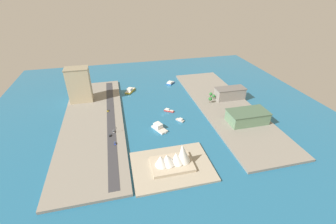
# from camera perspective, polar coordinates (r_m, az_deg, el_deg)

# --- Properties ---
(ground_plane) EXTENTS (440.00, 440.00, 0.00)m
(ground_plane) POSITION_cam_1_polar(r_m,az_deg,el_deg) (292.15, -1.32, -0.51)
(ground_plane) COLOR #23668E
(quay_west) EXTENTS (70.00, 240.00, 2.68)m
(quay_west) POSITION_cam_1_polar(r_m,az_deg,el_deg) (318.13, 13.88, 1.54)
(quay_west) COLOR gray
(quay_west) RESTS_ON ground_plane
(quay_east) EXTENTS (70.00, 240.00, 2.68)m
(quay_east) POSITION_cam_1_polar(r_m,az_deg,el_deg) (288.61, -18.14, -2.28)
(quay_east) COLOR gray
(quay_east) RESTS_ON ground_plane
(peninsula_point) EXTENTS (72.02, 53.65, 2.00)m
(peninsula_point) POSITION_cam_1_polar(r_m,az_deg,el_deg) (214.67, 0.97, -13.36)
(peninsula_point) COLOR #A89E89
(peninsula_point) RESTS_ON ground_plane
(road_strip) EXTENTS (9.34, 228.00, 0.15)m
(road_strip) POSITION_cam_1_polar(r_m,az_deg,el_deg) (286.25, -14.04, -1.56)
(road_strip) COLOR #38383D
(road_strip) RESTS_ON quay_east
(ferry_yellow_fast) EXTENTS (17.29, 22.30, 6.17)m
(ferry_yellow_fast) POSITION_cam_1_polar(r_m,az_deg,el_deg) (356.10, -9.41, 5.35)
(ferry_yellow_fast) COLOR yellow
(ferry_yellow_fast) RESTS_ON ground_plane
(tugboat_red) EXTENTS (13.10, 10.11, 3.85)m
(tugboat_red) POSITION_cam_1_polar(r_m,az_deg,el_deg) (297.36, 0.21, 0.39)
(tugboat_red) COLOR red
(tugboat_red) RESTS_ON ground_plane
(catamaran_blue) EXTENTS (15.56, 16.06, 4.27)m
(catamaran_blue) POSITION_cam_1_polar(r_m,az_deg,el_deg) (379.61, 0.59, 7.29)
(catamaran_blue) COLOR blue
(catamaran_blue) RESTS_ON ground_plane
(ferry_white_commuter) EXTENTS (16.79, 22.16, 6.98)m
(ferry_white_commuter) POSITION_cam_1_polar(r_m,az_deg,el_deg) (261.77, -2.29, -3.84)
(ferry_white_commuter) COLOR silver
(ferry_white_commuter) RESTS_ON ground_plane
(yacht_sleek_gray) EXTENTS (10.08, 11.08, 3.66)m
(yacht_sleek_gray) POSITION_cam_1_polar(r_m,az_deg,el_deg) (277.78, 3.03, -1.99)
(yacht_sleek_gray) COLOR #999EA3
(yacht_sleek_gray) RESTS_ON ground_plane
(terminal_long_green) EXTENTS (46.54, 25.86, 14.16)m
(terminal_long_green) POSITION_cam_1_polar(r_m,az_deg,el_deg) (283.39, 19.16, -1.10)
(terminal_long_green) COLOR slate
(terminal_long_green) RESTS_ON quay_west
(carpark_squat_concrete) EXTENTS (41.87, 18.41, 15.74)m
(carpark_squat_concrete) POSITION_cam_1_polar(r_m,az_deg,el_deg) (333.88, 15.15, 4.55)
(carpark_squat_concrete) COLOR gray
(carpark_squat_concrete) RESTS_ON quay_west
(office_block_beige) EXTENTS (30.48, 20.15, 47.07)m
(office_block_beige) POSITION_cam_1_polar(r_m,az_deg,el_deg) (332.01, -21.24, 6.34)
(office_block_beige) COLOR #C6B793
(office_block_beige) RESTS_ON quay_east
(suv_black) EXTENTS (1.92, 4.27, 1.65)m
(suv_black) POSITION_cam_1_polar(r_m,az_deg,el_deg) (255.12, -14.25, -5.63)
(suv_black) COLOR black
(suv_black) RESTS_ON road_strip
(taxi_yellow_cab) EXTENTS (1.88, 4.50, 1.52)m
(taxi_yellow_cab) POSITION_cam_1_polar(r_m,az_deg,el_deg) (302.82, -14.78, 0.36)
(taxi_yellow_cab) COLOR black
(taxi_yellow_cab) RESTS_ON road_strip
(hatchback_blue) EXTENTS (1.87, 4.45, 1.41)m
(hatchback_blue) POSITION_cam_1_polar(r_m,az_deg,el_deg) (242.34, -13.05, -7.61)
(hatchback_blue) COLOR black
(hatchback_blue) RESTS_ON road_strip
(sedan_silver) EXTENTS (1.91, 5.11, 1.60)m
(sedan_silver) POSITION_cam_1_polar(r_m,az_deg,el_deg) (260.13, -13.40, -4.74)
(sedan_silver) COLOR black
(sedan_silver) RESTS_ON road_strip
(traffic_light_waterfront) EXTENTS (0.36, 0.36, 6.50)m
(traffic_light_waterfront) POSITION_cam_1_polar(r_m,az_deg,el_deg) (257.43, -12.68, -4.13)
(traffic_light_waterfront) COLOR black
(traffic_light_waterfront) RESTS_ON quay_east
(opera_landmark) EXTENTS (37.87, 26.13, 23.09)m
(opera_landmark) POSITION_cam_1_polar(r_m,az_deg,el_deg) (209.13, 1.28, -11.62)
(opera_landmark) COLOR #BCAD93
(opera_landmark) RESTS_ON peninsula_point
(park_tree_cluster) EXTENTS (13.37, 19.20, 8.67)m
(park_tree_cluster) POSITION_cam_1_polar(r_m,az_deg,el_deg) (322.98, 10.76, 3.79)
(park_tree_cluster) COLOR brown
(park_tree_cluster) RESTS_ON quay_west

